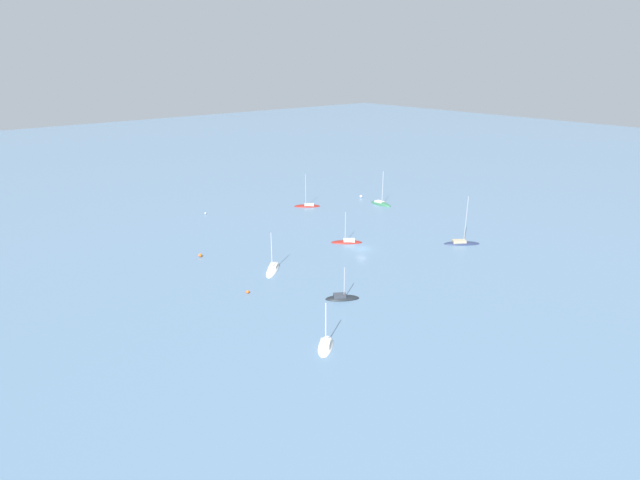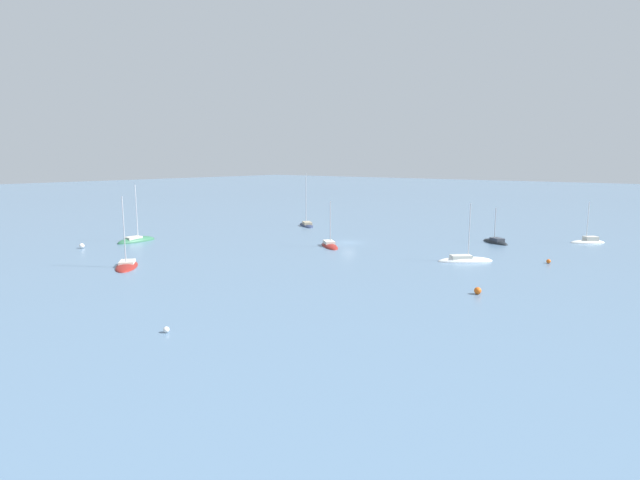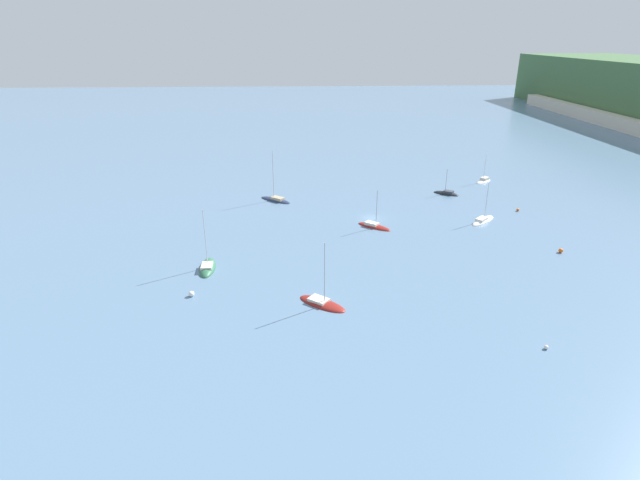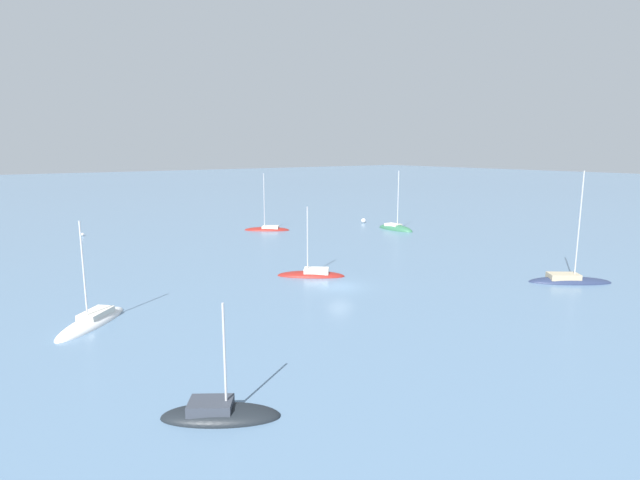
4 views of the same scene
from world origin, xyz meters
TOP-DOWN VIEW (x-y plane):
  - ground_plane at (0.00, 0.00)m, footprint 600.00×600.00m
  - sailboat_0 at (-16.73, 21.80)m, footprint 5.72×6.77m
  - sailboat_1 at (37.45, -13.07)m, footprint 7.41×8.23m
  - sailboat_2 at (24.02, -32.29)m, footprint 7.93×2.97m
  - sailboat_3 at (3.35, 24.04)m, footprint 7.56×7.85m
  - sailboat_4 at (5.52, -0.25)m, footprint 6.87×7.56m
  - sailboat_5 at (-13.68, -21.56)m, footprint 7.59×8.62m
  - mooring_buoy_2 at (50.57, 15.37)m, footprint 0.55×0.55m
  - mooring_buoy_3 at (33.96, -33.23)m, footprint 0.88×0.88m

SIDE VIEW (x-z plane):
  - ground_plane at x=0.00m, z-range 0.00..0.00m
  - sailboat_2 at x=24.02m, z-range -5.77..5.92m
  - sailboat_1 at x=37.45m, z-range -5.32..5.49m
  - sailboat_3 at x=3.35m, z-range -4.70..4.88m
  - sailboat_0 at x=-16.73m, z-range -3.51..3.69m
  - sailboat_4 at x=5.52m, z-range -4.23..4.43m
  - sailboat_5 at x=-13.68m, z-range -6.31..6.56m
  - mooring_buoy_2 at x=50.57m, z-range 0.00..0.55m
  - mooring_buoy_3 at x=33.96m, z-range 0.00..0.88m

